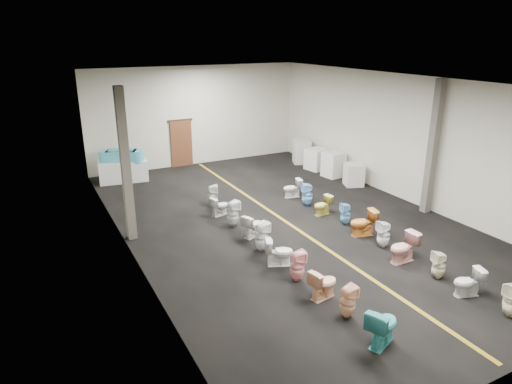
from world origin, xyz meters
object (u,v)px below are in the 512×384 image
Objects in this scene: toilet_right_5 at (363,223)px; appliance_crate_b at (333,165)px; toilet_right_9 at (292,188)px; toilet_left_6 at (253,225)px; toilet_right_3 at (404,248)px; appliance_crate_d at (302,151)px; toilet_left_3 at (297,266)px; toilet_right_1 at (468,282)px; toilet_right_4 at (384,234)px; toilet_left_0 at (382,326)px; toilet_right_7 at (323,205)px; toilet_right_0 at (512,300)px; toilet_left_1 at (348,302)px; toilet_left_7 at (233,214)px; appliance_crate_c at (317,159)px; toilet_right_2 at (439,265)px; appliance_crate_a at (354,175)px; toilet_left_4 at (279,252)px; toilet_left_9 at (212,196)px; toilet_left_5 at (262,237)px; toilet_left_2 at (323,284)px; bathtub at (122,156)px; toilet_right_6 at (346,214)px; toilet_left_8 at (220,206)px; toilet_right_8 at (307,194)px; display_table at (123,171)px.

appliance_crate_b is at bearing 164.26° from toilet_right_5.
appliance_crate_b reaches higher than toilet_right_9.
toilet_right_3 reaches higher than toilet_left_6.
toilet_right_9 is (-2.96, -3.92, -0.20)m from appliance_crate_d.
appliance_crate_b is at bearing -35.71° from toilet_left_3.
toilet_left_6 is at bearing -132.97° from toilet_right_1.
toilet_left_0 is at bearing -37.05° from toilet_right_4.
toilet_left_0 reaches higher than toilet_right_7.
toilet_right_3 is (-0.24, 2.95, 0.02)m from toilet_right_0.
toilet_left_1 is 5.64m from toilet_left_7.
appliance_crate_c is 7.22m from toilet_right_5.
toilet_right_2 is 0.91× the size of toilet_right_4.
appliance_crate_b reaches higher than appliance_crate_a.
toilet_left_0 reaches higher than toilet_left_4.
toilet_left_3 is 3.82m from toilet_left_7.
toilet_right_0 is (3.28, -4.33, 0.02)m from toilet_left_4.
toilet_left_5 is at bearing -164.37° from toilet_left_9.
toilet_left_4 is 4.02m from toilet_right_2.
toilet_right_3 is (-0.14, 1.07, 0.05)m from toilet_right_2.
toilet_left_2 is 1.86m from toilet_left_4.
toilet_left_0 is at bearing -106.47° from toilet_right_0.
bathtub is 9.53m from appliance_crate_a.
toilet_left_4 is (0.01, 0.91, -0.03)m from toilet_left_3.
toilet_left_6 is at bearing -140.40° from toilet_right_3.
toilet_right_6 is at bearing 174.46° from toilet_right_3.
toilet_left_8 is at bearing -73.43° from toilet_right_9.
toilet_left_0 reaches higher than toilet_left_3.
toilet_right_3 is (3.05, -2.34, -0.02)m from toilet_left_5.
toilet_right_8 is at bearing -140.35° from appliance_crate_b.
toilet_left_8 is at bearing -85.78° from toilet_right_8.
toilet_left_3 is 6.15m from toilet_right_9.
toilet_left_7 reaches higher than toilet_right_0.
appliance_crate_d is 1.29× the size of toilet_left_5.
toilet_left_2 reaches higher than toilet_left_6.
toilet_right_3 is (-3.05, -8.45, -0.06)m from appliance_crate_c.
toilet_right_5 is at bearing -59.52° from display_table.
toilet_right_0 is 1.01m from toilet_right_1.
toilet_left_7 is at bearing 6.25° from toilet_left_3.
appliance_crate_a reaches higher than toilet_left_3.
toilet_left_2 is 0.89× the size of toilet_right_3.
toilet_right_1 is 1.96m from toilet_right_3.
display_table is 6.78m from toilet_left_7.
toilet_left_4 is 1.13× the size of toilet_right_7.
toilet_left_4 is 0.88× the size of toilet_left_7.
toilet_right_0 is (3.28, -7.24, -0.03)m from toilet_left_7.
toilet_right_6 is (0.06, 0.92, -0.05)m from toilet_right_5.
display_table is at bearing 5.32° from toilet_left_7.
toilet_left_9 is (0.11, 5.78, -0.00)m from toilet_left_3.
toilet_left_0 is 4.72m from toilet_left_5.
bathtub is 2.19× the size of toilet_left_3.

